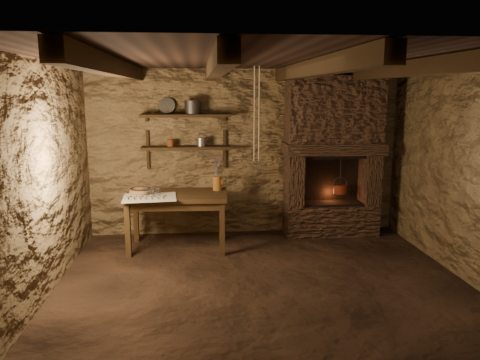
{
  "coord_description": "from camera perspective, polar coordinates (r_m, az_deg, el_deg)",
  "views": [
    {
      "loc": [
        -0.69,
        -4.77,
        2.07
      ],
      "look_at": [
        -0.17,
        0.9,
        1.0
      ],
      "focal_mm": 35.0,
      "sensor_mm": 36.0,
      "label": 1
    }
  ],
  "objects": [
    {
      "name": "beam_mid_left",
      "position": [
        4.78,
        -3.01,
        13.52
      ],
      "size": [
        0.14,
        3.95,
        0.16
      ],
      "primitive_type": "cube",
      "color": "black",
      "rests_on": "ceiling"
    },
    {
      "name": "red_pot",
      "position": [
        6.95,
        12.08,
        -1.0
      ],
      "size": [
        0.24,
        0.24,
        0.54
      ],
      "rotation": [
        0.0,
        0.0,
        -0.38
      ],
      "color": "maroon",
      "rests_on": "hearth"
    },
    {
      "name": "pewter_cutlery_row",
      "position": [
        6.0,
        -10.98,
        -2.05
      ],
      "size": [
        0.57,
        0.25,
        0.01
      ],
      "primitive_type": null,
      "rotation": [
        0.0,
        0.0,
        0.07
      ],
      "color": "gray",
      "rests_on": "linen_cloth"
    },
    {
      "name": "hanging_ropes",
      "position": [
        5.87,
        2.05,
        8.01
      ],
      "size": [
        0.08,
        0.08,
        1.2
      ],
      "primitive_type": null,
      "color": "beige",
      "rests_on": "ceiling"
    },
    {
      "name": "small_kettle",
      "position": [
        6.65,
        -4.75,
        4.64
      ],
      "size": [
        0.18,
        0.14,
        0.18
      ],
      "primitive_type": null,
      "rotation": [
        0.0,
        0.0,
        0.1
      ],
      "color": "#979893",
      "rests_on": "shelf_lower"
    },
    {
      "name": "right_wall",
      "position": [
        5.67,
        26.09,
        0.74
      ],
      "size": [
        0.04,
        4.0,
        2.4
      ],
      "primitive_type": "cube",
      "color": "brown",
      "rests_on": "floor"
    },
    {
      "name": "tin_pan",
      "position": [
        6.73,
        -8.9,
        8.95
      ],
      "size": [
        0.23,
        0.11,
        0.23
      ],
      "primitive_type": "cylinder",
      "rotation": [
        1.26,
        0.0,
        -0.06
      ],
      "color": "#979893",
      "rests_on": "shelf_upper"
    },
    {
      "name": "stoneware_jug",
      "position": [
        6.35,
        -2.77,
        0.42
      ],
      "size": [
        0.14,
        0.13,
        0.44
      ],
      "rotation": [
        0.0,
        0.0,
        0.07
      ],
      "color": "#8F541B",
      "rests_on": "work_table"
    },
    {
      "name": "hearth",
      "position": [
        6.87,
        11.24,
        3.4
      ],
      "size": [
        1.43,
        0.51,
        2.3
      ],
      "color": "#3B281D",
      "rests_on": "floor"
    },
    {
      "name": "linen_cloth",
      "position": [
        6.03,
        -10.95,
        -2.09
      ],
      "size": [
        0.7,
        0.58,
        0.01
      ],
      "primitive_type": "cube",
      "rotation": [
        0.0,
        0.0,
        0.07
      ],
      "color": "white",
      "rests_on": "work_table"
    },
    {
      "name": "beam_far_right",
      "position": [
        5.26,
        19.93,
        12.65
      ],
      "size": [
        0.14,
        3.95,
        0.16
      ],
      "primitive_type": "cube",
      "color": "black",
      "rests_on": "ceiling"
    },
    {
      "name": "work_table",
      "position": [
        6.31,
        -7.68,
        -4.73
      ],
      "size": [
        1.35,
        0.81,
        0.76
      ],
      "rotation": [
        0.0,
        0.0,
        -0.04
      ],
      "color": "black",
      "rests_on": "floor"
    },
    {
      "name": "wooden_bowl",
      "position": [
        6.27,
        -12.0,
        -1.35
      ],
      "size": [
        0.35,
        0.35,
        0.11
      ],
      "primitive_type": "ellipsoid",
      "rotation": [
        0.0,
        0.0,
        0.16
      ],
      "color": "olive",
      "rests_on": "work_table"
    },
    {
      "name": "ceiling",
      "position": [
        4.83,
        3.11,
        14.55
      ],
      "size": [
        4.5,
        4.0,
        0.04
      ],
      "primitive_type": "cube",
      "color": "black",
      "rests_on": "back_wall"
    },
    {
      "name": "back_wall",
      "position": [
        6.86,
        0.6,
        3.37
      ],
      "size": [
        4.5,
        0.04,
        2.4
      ],
      "primitive_type": "cube",
      "color": "brown",
      "rests_on": "floor"
    },
    {
      "name": "beam_mid_right",
      "position": [
        4.92,
        9.03,
        13.32
      ],
      "size": [
        0.14,
        3.95,
        0.16
      ],
      "primitive_type": "cube",
      "color": "black",
      "rests_on": "ceiling"
    },
    {
      "name": "shelf_upper",
      "position": [
        6.62,
        -6.66,
        7.81
      ],
      "size": [
        1.25,
        0.3,
        0.04
      ],
      "primitive_type": "cube",
      "color": "black",
      "rests_on": "back_wall"
    },
    {
      "name": "floor",
      "position": [
        5.25,
        2.84,
        -12.6
      ],
      "size": [
        4.5,
        4.5,
        0.0
      ],
      "primitive_type": "plane",
      "color": "black",
      "rests_on": "ground"
    },
    {
      "name": "left_wall",
      "position": [
        5.09,
        -22.96,
        -0.04
      ],
      "size": [
        0.04,
        4.0,
        2.4
      ],
      "primitive_type": "cube",
      "color": "brown",
      "rests_on": "floor"
    },
    {
      "name": "shelf_lower",
      "position": [
        6.66,
        -6.58,
        3.94
      ],
      "size": [
        1.25,
        0.3,
        0.04
      ],
      "primitive_type": "cube",
      "color": "black",
      "rests_on": "back_wall"
    },
    {
      "name": "iron_stockpot",
      "position": [
        6.61,
        -5.79,
        8.73
      ],
      "size": [
        0.24,
        0.24,
        0.17
      ],
      "primitive_type": "cylinder",
      "rotation": [
        0.0,
        0.0,
        -0.07
      ],
      "color": "#2D2928",
      "rests_on": "shelf_upper"
    },
    {
      "name": "beam_far_left",
      "position": [
        4.84,
        -15.23,
        13.13
      ],
      "size": [
        0.14,
        3.95,
        0.16
      ],
      "primitive_type": "cube",
      "color": "black",
      "rests_on": "ceiling"
    },
    {
      "name": "drinking_glasses",
      "position": [
        6.14,
        -10.66,
        -1.41
      ],
      "size": [
        0.21,
        0.06,
        0.09
      ],
      "primitive_type": null,
      "color": "white",
      "rests_on": "linen_cloth"
    },
    {
      "name": "front_wall",
      "position": [
        2.99,
        8.47,
        -6.41
      ],
      "size": [
        4.5,
        0.04,
        2.4
      ],
      "primitive_type": "cube",
      "color": "brown",
      "rests_on": "floor"
    },
    {
      "name": "rusty_tin",
      "position": [
        6.66,
        -8.48,
        4.48
      ],
      "size": [
        0.13,
        0.13,
        0.1
      ],
      "primitive_type": "cylinder",
      "rotation": [
        0.0,
        0.0,
        0.41
      ],
      "color": "#572811",
      "rests_on": "shelf_lower"
    }
  ]
}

